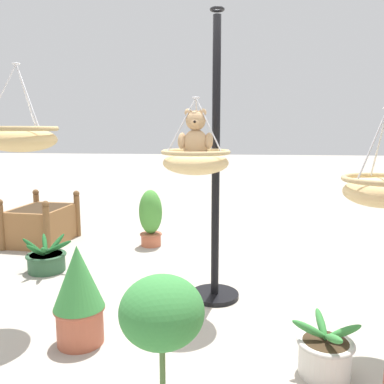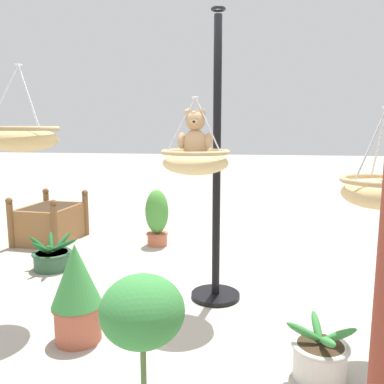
{
  "view_description": "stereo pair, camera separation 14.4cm",
  "coord_description": "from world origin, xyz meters",
  "px_view_note": "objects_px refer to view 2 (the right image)",
  "views": [
    {
      "loc": [
        -0.37,
        3.27,
        1.53
      ],
      "look_at": [
        -0.02,
        0.03,
        1.0
      ],
      "focal_mm": 37.19,
      "sensor_mm": 36.0,
      "label": 1
    },
    {
      "loc": [
        -0.51,
        3.25,
        1.53
      ],
      "look_at": [
        -0.02,
        0.03,
        1.0
      ],
      "focal_mm": 37.19,
      "sensor_mm": 36.0,
      "label": 2
    }
  ],
  "objects_px": {
    "hanging_basket_left_high": "(381,191)",
    "potted_plant_bushy_green": "(157,217)",
    "wooden_planter_box": "(51,222)",
    "hanging_basket_with_teddy": "(195,161)",
    "potted_plant_fern_front": "(143,368)",
    "potted_plant_trailing_ivy": "(77,292)",
    "display_pole_central": "(216,214)",
    "teddy_bear": "(195,138)",
    "hanging_basket_right_low": "(23,137)",
    "potted_plant_broad_leaf": "(52,257)",
    "potted_plant_conical_shrub": "(320,356)"
  },
  "relations": [
    {
      "from": "display_pole_central",
      "to": "wooden_planter_box",
      "type": "xyz_separation_m",
      "value": [
        2.39,
        -1.51,
        -0.52
      ]
    },
    {
      "from": "display_pole_central",
      "to": "potted_plant_broad_leaf",
      "type": "height_order",
      "value": "display_pole_central"
    },
    {
      "from": "wooden_planter_box",
      "to": "potted_plant_trailing_ivy",
      "type": "relative_size",
      "value": 1.29
    },
    {
      "from": "potted_plant_conical_shrub",
      "to": "potted_plant_trailing_ivy",
      "type": "distance_m",
      "value": 1.69
    },
    {
      "from": "wooden_planter_box",
      "to": "potted_plant_bushy_green",
      "type": "bearing_deg",
      "value": -179.29
    },
    {
      "from": "display_pole_central",
      "to": "teddy_bear",
      "type": "distance_m",
      "value": 0.73
    },
    {
      "from": "hanging_basket_right_low",
      "to": "potted_plant_conical_shrub",
      "type": "distance_m",
      "value": 2.6
    },
    {
      "from": "potted_plant_bushy_green",
      "to": "potted_plant_trailing_ivy",
      "type": "distance_m",
      "value": 2.41
    },
    {
      "from": "hanging_basket_right_low",
      "to": "potted_plant_broad_leaf",
      "type": "distance_m",
      "value": 1.73
    },
    {
      "from": "display_pole_central",
      "to": "wooden_planter_box",
      "type": "bearing_deg",
      "value": -32.2
    },
    {
      "from": "hanging_basket_left_high",
      "to": "potted_plant_fern_front",
      "type": "distance_m",
      "value": 1.83
    },
    {
      "from": "potted_plant_fern_front",
      "to": "potted_plant_broad_leaf",
      "type": "relative_size",
      "value": 1.7
    },
    {
      "from": "potted_plant_trailing_ivy",
      "to": "potted_plant_fern_front",
      "type": "bearing_deg",
      "value": 126.13
    },
    {
      "from": "hanging_basket_left_high",
      "to": "hanging_basket_with_teddy",
      "type": "bearing_deg",
      "value": -21.68
    },
    {
      "from": "hanging_basket_right_low",
      "to": "teddy_bear",
      "type": "bearing_deg",
      "value": -167.12
    },
    {
      "from": "hanging_basket_with_teddy",
      "to": "hanging_basket_left_high",
      "type": "relative_size",
      "value": 0.96
    },
    {
      "from": "wooden_planter_box",
      "to": "hanging_basket_with_teddy",
      "type": "bearing_deg",
      "value": 141.93
    },
    {
      "from": "hanging_basket_with_teddy",
      "to": "hanging_basket_right_low",
      "type": "relative_size",
      "value": 0.94
    },
    {
      "from": "teddy_bear",
      "to": "potted_plant_trailing_ivy",
      "type": "bearing_deg",
      "value": 38.4
    },
    {
      "from": "hanging_basket_with_teddy",
      "to": "hanging_basket_right_low",
      "type": "xyz_separation_m",
      "value": [
        1.29,
        0.32,
        0.19
      ]
    },
    {
      "from": "hanging_basket_left_high",
      "to": "potted_plant_bushy_green",
      "type": "xyz_separation_m",
      "value": [
        2.03,
        -2.28,
        -0.75
      ]
    },
    {
      "from": "potted_plant_conical_shrub",
      "to": "display_pole_central",
      "type": "bearing_deg",
      "value": -55.54
    },
    {
      "from": "display_pole_central",
      "to": "hanging_basket_with_teddy",
      "type": "xyz_separation_m",
      "value": [
        0.15,
        0.25,
        0.49
      ]
    },
    {
      "from": "display_pole_central",
      "to": "hanging_basket_right_low",
      "type": "xyz_separation_m",
      "value": [
        1.44,
        0.57,
        0.67
      ]
    },
    {
      "from": "potted_plant_fern_front",
      "to": "hanging_basket_right_low",
      "type": "bearing_deg",
      "value": -46.77
    },
    {
      "from": "display_pole_central",
      "to": "potted_plant_broad_leaf",
      "type": "xyz_separation_m",
      "value": [
        1.84,
        -0.48,
        -0.65
      ]
    },
    {
      "from": "hanging_basket_left_high",
      "to": "potted_plant_bushy_green",
      "type": "bearing_deg",
      "value": -48.32
    },
    {
      "from": "hanging_basket_right_low",
      "to": "potted_plant_conical_shrub",
      "type": "relative_size",
      "value": 1.51
    },
    {
      "from": "hanging_basket_right_low",
      "to": "potted_plant_broad_leaf",
      "type": "height_order",
      "value": "hanging_basket_right_low"
    },
    {
      "from": "hanging_basket_right_low",
      "to": "hanging_basket_with_teddy",
      "type": "bearing_deg",
      "value": -166.23
    },
    {
      "from": "potted_plant_bushy_green",
      "to": "potted_plant_conical_shrub",
      "type": "relative_size",
      "value": 1.71
    },
    {
      "from": "display_pole_central",
      "to": "potted_plant_conical_shrub",
      "type": "relative_size",
      "value": 5.76
    },
    {
      "from": "teddy_bear",
      "to": "potted_plant_broad_leaf",
      "type": "relative_size",
      "value": 0.73
    },
    {
      "from": "potted_plant_bushy_green",
      "to": "hanging_basket_right_low",
      "type": "bearing_deg",
      "value": 75.69
    },
    {
      "from": "hanging_basket_with_teddy",
      "to": "teddy_bear",
      "type": "relative_size",
      "value": 1.51
    },
    {
      "from": "potted_plant_fern_front",
      "to": "potted_plant_trailing_ivy",
      "type": "relative_size",
      "value": 1.32
    },
    {
      "from": "hanging_basket_with_teddy",
      "to": "hanging_basket_right_low",
      "type": "distance_m",
      "value": 1.35
    },
    {
      "from": "teddy_bear",
      "to": "potted_plant_trailing_ivy",
      "type": "xyz_separation_m",
      "value": [
        0.77,
        0.61,
        -1.08
      ]
    },
    {
      "from": "hanging_basket_right_low",
      "to": "potted_plant_trailing_ivy",
      "type": "bearing_deg",
      "value": 149.17
    },
    {
      "from": "display_pole_central",
      "to": "hanging_basket_with_teddy",
      "type": "distance_m",
      "value": 0.57
    },
    {
      "from": "hanging_basket_with_teddy",
      "to": "display_pole_central",
      "type": "bearing_deg",
      "value": -120.96
    },
    {
      "from": "potted_plant_bushy_green",
      "to": "wooden_planter_box",
      "type": "bearing_deg",
      "value": 0.71
    },
    {
      "from": "hanging_basket_with_teddy",
      "to": "teddy_bear",
      "type": "xyz_separation_m",
      "value": [
        0.0,
        0.02,
        0.18
      ]
    },
    {
      "from": "teddy_bear",
      "to": "hanging_basket_left_high",
      "type": "relative_size",
      "value": 0.63
    },
    {
      "from": "display_pole_central",
      "to": "hanging_basket_right_low",
      "type": "height_order",
      "value": "display_pole_central"
    },
    {
      "from": "potted_plant_fern_front",
      "to": "hanging_basket_left_high",
      "type": "bearing_deg",
      "value": -135.32
    },
    {
      "from": "potted_plant_fern_front",
      "to": "display_pole_central",
      "type": "bearing_deg",
      "value": -93.39
    },
    {
      "from": "hanging_basket_left_high",
      "to": "wooden_planter_box",
      "type": "relative_size",
      "value": 0.69
    },
    {
      "from": "wooden_planter_box",
      "to": "potted_plant_bushy_green",
      "type": "relative_size",
      "value": 1.26
    },
    {
      "from": "potted_plant_broad_leaf",
      "to": "potted_plant_bushy_green",
      "type": "bearing_deg",
      "value": -131.53
    }
  ]
}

